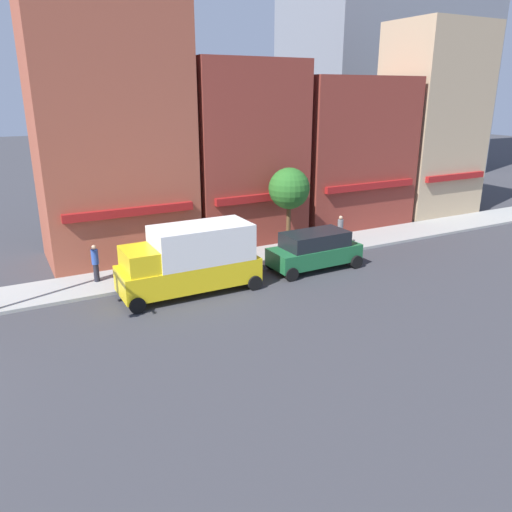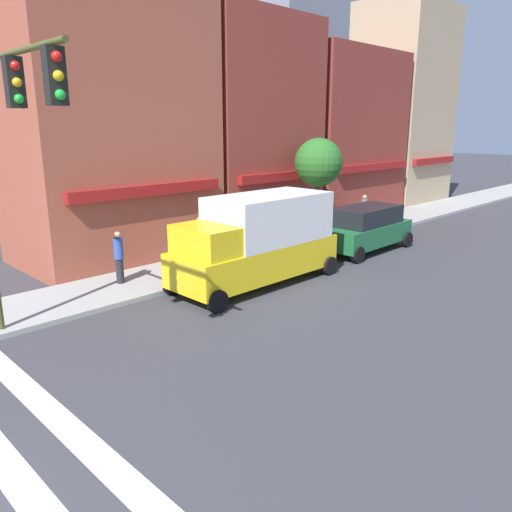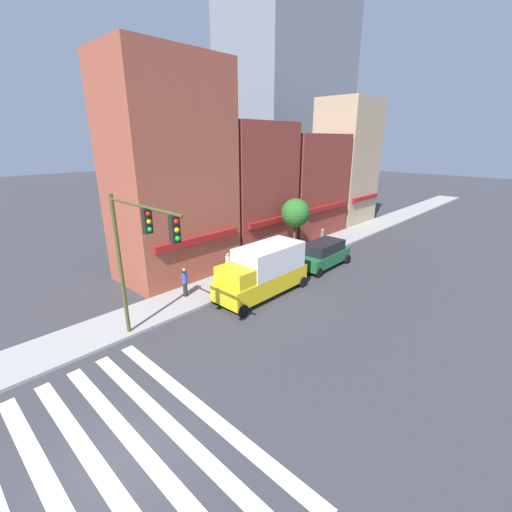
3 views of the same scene
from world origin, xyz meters
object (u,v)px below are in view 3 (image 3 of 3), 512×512
Objects in this scene: pedestrian_grey_coat at (322,239)px; pedestrian_blue_shirt at (185,282)px; traffic_signal at (137,245)px; suv_green at (323,254)px; box_truck_yellow at (263,270)px; pedestrian_white_shirt at (228,265)px; street_tree at (295,213)px.

pedestrian_blue_shirt is at bearing -160.69° from pedestrian_grey_coat.
suv_green is (14.44, 0.15, -3.91)m from traffic_signal.
suv_green is (6.61, 0.00, -0.56)m from box_truck_yellow.
traffic_signal reaches higher than pedestrian_blue_shirt.
box_truck_yellow reaches higher than pedestrian_white_shirt.
suv_green is at bearing -179.47° from pedestrian_white_shirt.
street_tree reaches higher than pedestrian_grey_coat.
traffic_signal is at bearing 49.81° from pedestrian_white_shirt.
pedestrian_white_shirt is 0.38× the size of street_tree.
traffic_signal reaches higher than pedestrian_white_shirt.
street_tree is at bearing -161.48° from pedestrian_blue_shirt.
traffic_signal is at bearing -168.59° from street_tree.
suv_green reaches higher than pedestrian_blue_shirt.
box_truck_yellow is 3.50× the size of pedestrian_blue_shirt.
pedestrian_grey_coat is (17.73, 2.39, -3.87)m from traffic_signal.
traffic_signal is at bearing 55.95° from pedestrian_blue_shirt.
box_truck_yellow is at bearing -144.77° from pedestrian_grey_coat.
pedestrian_white_shirt is (0.07, 3.22, -0.51)m from box_truck_yellow.
suv_green is 2.67× the size of pedestrian_grey_coat.
traffic_signal is 1.48× the size of street_tree.
box_truck_yellow is at bearing 178.96° from suv_green.
pedestrian_grey_coat and pedestrian_white_shirt have the same top height.
pedestrian_grey_coat is (9.91, 2.24, -0.51)m from box_truck_yellow.
box_truck_yellow reaches higher than suv_green.
street_tree is (10.34, -0.19, 2.56)m from pedestrian_blue_shirt.
pedestrian_white_shirt and pedestrian_blue_shirt have the same top height.
traffic_signal is 6.55m from pedestrian_blue_shirt.
traffic_signal is at bearing -178.84° from box_truck_yellow.
pedestrian_blue_shirt is (-3.64, -0.23, 0.00)m from pedestrian_white_shirt.
pedestrian_grey_coat is at bearing -10.08° from street_tree.
pedestrian_white_shirt is 7.18m from street_tree.
box_truck_yellow is 3.50× the size of pedestrian_grey_coat.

